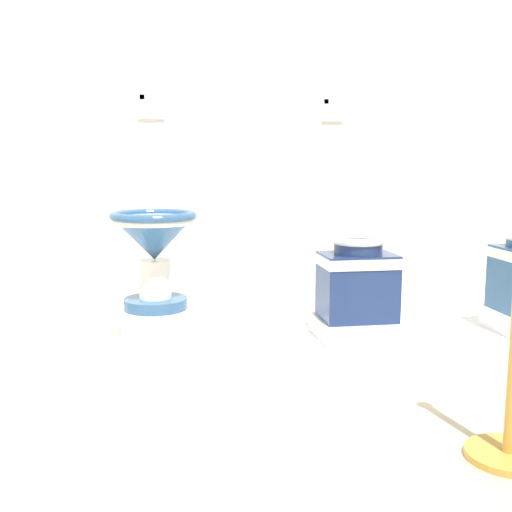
% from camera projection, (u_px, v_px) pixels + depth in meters
% --- Properties ---
extents(wall_back, '(4.28, 0.06, 2.88)m').
position_uv_depth(wall_back, '(243.00, 69.00, 3.20)').
color(wall_back, white).
rests_on(wall_back, ground_plane).
extents(display_platform, '(3.68, 0.98, 0.11)m').
position_uv_depth(display_platform, '(259.00, 355.00, 2.88)').
color(display_platform, white).
rests_on(display_platform, ground_plane).
extents(plinth_block_pale_glazed, '(0.29, 0.30, 0.18)m').
position_uv_depth(plinth_block_pale_glazed, '(156.00, 328.00, 2.81)').
color(plinth_block_pale_glazed, white).
rests_on(plinth_block_pale_glazed, display_platform).
extents(antique_toilet_pale_glazed, '(0.39, 0.39, 0.45)m').
position_uv_depth(antique_toilet_pale_glazed, '(154.00, 243.00, 2.75)').
color(antique_toilet_pale_glazed, '#325B89').
rests_on(antique_toilet_pale_glazed, plinth_block_pale_glazed).
extents(plinth_block_central_ornate, '(0.38, 0.36, 0.09)m').
position_uv_depth(plinth_block_central_ornate, '(356.00, 328.00, 2.97)').
color(plinth_block_central_ornate, white).
rests_on(plinth_block_central_ornate, display_platform).
extents(antique_toilet_central_ornate, '(0.35, 0.27, 0.40)m').
position_uv_depth(antique_toilet_central_ornate, '(357.00, 277.00, 2.93)').
color(antique_toilet_central_ornate, navy).
rests_on(antique_toilet_central_ornate, plinth_block_central_ornate).
extents(info_placard_second, '(0.14, 0.01, 0.14)m').
position_uv_depth(info_placard_second, '(151.00, 105.00, 3.12)').
color(info_placard_second, white).
extents(info_placard_third, '(0.12, 0.01, 0.13)m').
position_uv_depth(info_placard_third, '(333.00, 109.00, 3.27)').
color(info_placard_third, white).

